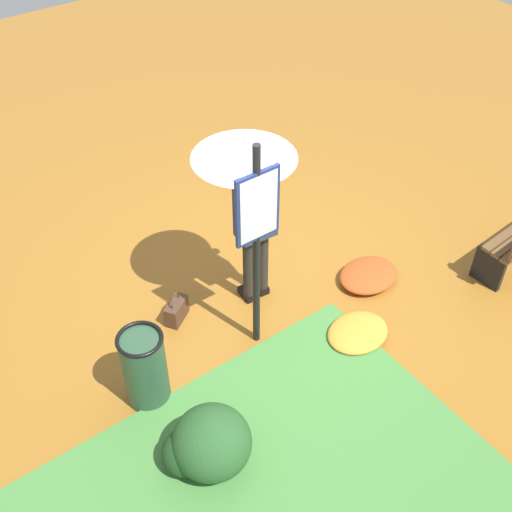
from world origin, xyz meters
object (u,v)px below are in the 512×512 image
(info_sign_post, at_px, (257,230))
(person_with_umbrella, at_px, (249,181))
(trash_bin, at_px, (145,368))
(handbag, at_px, (176,310))

(info_sign_post, bearing_deg, person_with_umbrella, -118.81)
(info_sign_post, distance_m, trash_bin, 1.60)
(handbag, bearing_deg, info_sign_post, 125.73)
(handbag, bearing_deg, trash_bin, 44.14)
(person_with_umbrella, bearing_deg, handbag, -14.85)
(info_sign_post, bearing_deg, handbag, -54.27)
(person_with_umbrella, bearing_deg, info_sign_post, 61.19)
(person_with_umbrella, xyz_separation_m, trash_bin, (1.50, 0.48, -1.13))
(info_sign_post, xyz_separation_m, handbag, (0.51, -0.71, -1.32))
(person_with_umbrella, relative_size, trash_bin, 2.45)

